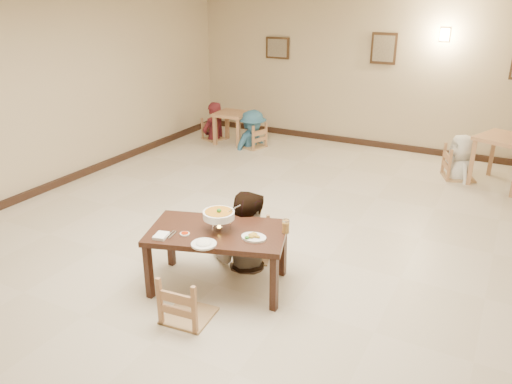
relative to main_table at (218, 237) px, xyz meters
The scene contains 27 objects.
floor 1.25m from the main_table, 91.11° to the left, with size 10.00×10.00×0.00m, color beige.
wall_back 6.17m from the main_table, 90.20° to the left, with size 10.00×10.00×0.00m, color #C8B28F.
wall_left 4.27m from the main_table, 164.69° to the left, with size 10.00×10.00×0.00m, color #C8B28F.
baseboard_back 6.09m from the main_table, 90.20° to the left, with size 8.00×0.06×0.12m, color black.
baseboard_left 4.18m from the main_table, 164.58° to the left, with size 0.06×10.00×0.12m, color black.
picture_a 6.58m from the main_table, 110.14° to the left, with size 0.55×0.04×0.45m.
picture_b 6.22m from the main_table, 89.26° to the left, with size 0.50×0.04×0.60m.
wall_sconce 6.40m from the main_table, 79.00° to the left, with size 0.16×0.05×0.22m, color #FFD88C.
main_table is the anchor object (origin of this frame).
chair_far 0.75m from the main_table, 88.49° to the left, with size 0.43×0.43×0.91m.
chair_near 0.65m from the main_table, 86.34° to the right, with size 0.46×0.46×0.97m.
main_diner 0.69m from the main_table, 90.44° to the left, with size 0.88×0.68×1.80m, color gray.
curry_warmer 0.26m from the main_table, 30.70° to the left, with size 0.38×0.34×0.30m.
rice_plate_far 0.33m from the main_table, 113.76° to the left, with size 0.29×0.29×0.07m.
rice_plate_near 0.36m from the main_table, 80.63° to the right, with size 0.26×0.26×0.06m.
fried_plate 0.44m from the main_table, ahead, with size 0.27×0.27×0.06m.
chili_dish 0.36m from the main_table, 134.80° to the right, with size 0.10×0.10×0.02m.
napkin_cutlery 0.59m from the main_table, 136.41° to the right, with size 0.19×0.27×0.03m.
drink_glass 0.74m from the main_table, 23.28° to the left, with size 0.08×0.08×0.15m.
bg_table_left 5.60m from the main_table, 118.85° to the left, with size 0.71×0.71×0.67m.
bg_table_right 5.46m from the main_table, 62.21° to the left, with size 1.09×1.09×0.84m.
bg_chair_ll 5.92m from the main_table, 122.95° to the left, with size 0.41×0.41×0.87m.
bg_chair_lr 5.32m from the main_table, 114.30° to the left, with size 0.46×0.46×0.98m.
bg_chair_rl 5.24m from the main_table, 68.98° to the left, with size 0.50×0.50×1.06m.
bg_diner_a 5.92m from the main_table, 122.95° to the left, with size 0.60×0.40×1.66m, color #52171E.
bg_diner_b 5.33m from the main_table, 114.30° to the left, with size 1.01×0.58×1.56m, color teal.
bg_diner_c 5.24m from the main_table, 68.98° to the left, with size 0.76×0.50×1.56m, color silver.
Camera 1 is at (2.62, -5.11, 3.04)m, focal length 35.00 mm.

